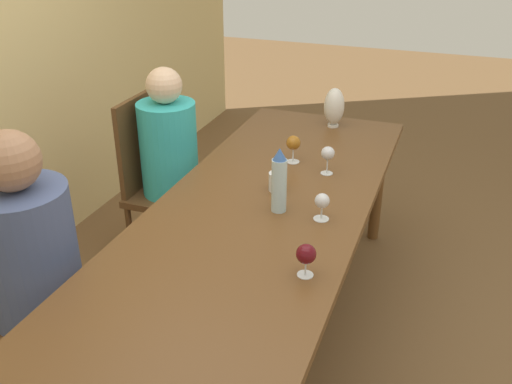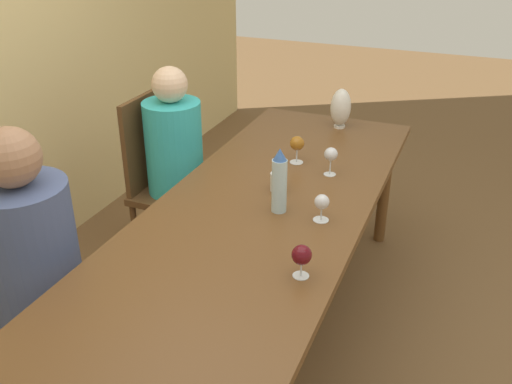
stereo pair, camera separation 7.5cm
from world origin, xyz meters
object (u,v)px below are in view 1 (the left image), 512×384
wine_glass_5 (306,255)px  person_far (172,164)px  water_tumbler (277,182)px  chair_far (159,180)px  wine_glass_0 (328,154)px  chair_near (23,293)px  wine_glass_1 (322,202)px  water_bottle (279,181)px  vase (334,107)px  wine_glass_2 (293,143)px  person_near (35,270)px

wine_glass_5 → person_far: person_far is taller
water_tumbler → chair_far: chair_far is taller
wine_glass_0 → chair_near: 1.51m
wine_glass_1 → chair_near: bearing=119.5°
water_bottle → wine_glass_0: water_bottle is taller
person_far → vase: bearing=-53.0°
wine_glass_2 → wine_glass_5: (-0.96, -0.34, -0.02)m
water_bottle → wine_glass_1: (-0.01, -0.19, -0.06)m
water_bottle → vase: bearing=1.1°
wine_glass_0 → wine_glass_2: wine_glass_2 is taller
water_tumbler → wine_glass_1: 0.33m
water_bottle → wine_glass_2: water_bottle is taller
wine_glass_1 → wine_glass_2: 0.61m
water_bottle → person_far: (0.53, 0.81, -0.26)m
vase → chair_near: size_ratio=0.23×
wine_glass_1 → wine_glass_5: bearing=-173.5°
wine_glass_2 → person_near: (-1.16, 0.71, -0.20)m
water_bottle → wine_glass_1: size_ratio=2.45×
chair_far → vase: bearing=-56.0°
wine_glass_5 → chair_near: 1.20m
wine_glass_5 → chair_near: (-0.20, 1.14, -0.32)m
vase → wine_glass_1: (-1.13, -0.22, -0.04)m
wine_glass_0 → vase: bearing=10.7°
chair_near → wine_glass_0: bearing=-43.0°
water_bottle → chair_far: size_ratio=0.29×
wine_glass_5 → person_far: size_ratio=0.11×
wine_glass_5 → person_near: (-0.20, 1.05, -0.19)m
wine_glass_1 → wine_glass_0: bearing=10.9°
chair_far → person_far: person_far is taller
vase → water_bottle: bearing=-178.9°
wine_glass_1 → water_bottle: bearing=86.6°
chair_near → chair_far: same height
wine_glass_0 → person_far: (0.08, 0.91, -0.22)m
wine_glass_1 → wine_glass_2: wine_glass_2 is taller
wine_glass_5 → person_near: size_ratio=0.10×
chair_far → person_near: bearing=-175.4°
water_tumbler → chair_near: size_ratio=0.09×
water_tumbler → vase: size_ratio=0.37×
water_bottle → water_tumbler: (0.19, 0.07, -0.10)m
vase → wine_glass_2: (-0.59, 0.07, -0.02)m
water_tumbler → wine_glass_0: wine_glass_0 is taller
water_tumbler → chair_far: (0.34, 0.83, -0.28)m
water_tumbler → chair_near: 1.20m
wine_glass_1 → chair_near: (-0.62, 1.09, -0.32)m
wine_glass_0 → wine_glass_1: size_ratio=1.20×
water_tumbler → person_far: 0.83m
chair_far → water_tumbler: bearing=-112.3°
person_near → person_far: bearing=0.1°
vase → chair_near: (-1.75, 0.88, -0.36)m
wine_glass_2 → chair_far: 0.87m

